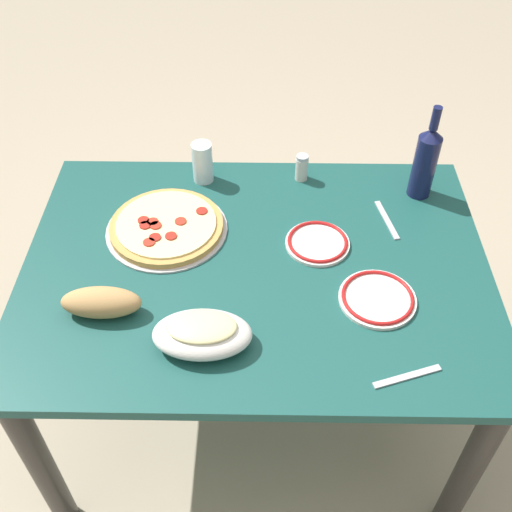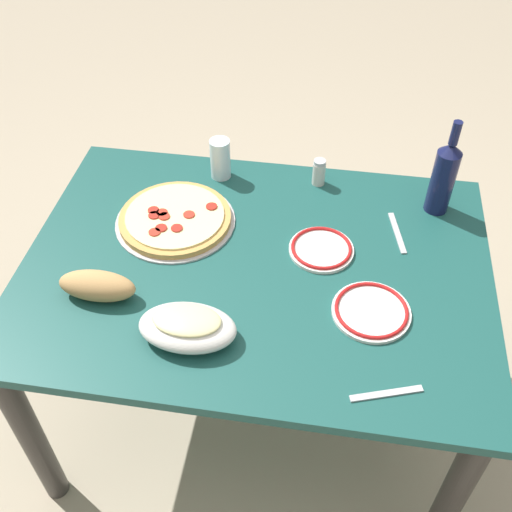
{
  "view_description": "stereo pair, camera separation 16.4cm",
  "coord_description": "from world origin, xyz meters",
  "views": [
    {
      "loc": [
        0.02,
        -1.16,
        1.9
      ],
      "look_at": [
        0.0,
        0.0,
        0.74
      ],
      "focal_mm": 42.67,
      "sensor_mm": 36.0,
      "label": 1
    },
    {
      "loc": [
        0.18,
        -1.15,
        1.9
      ],
      "look_at": [
        0.0,
        0.0,
        0.74
      ],
      "focal_mm": 42.67,
      "sensor_mm": 36.0,
      "label": 2
    }
  ],
  "objects": [
    {
      "name": "ground_plane",
      "position": [
        0.0,
        0.0,
        0.0
      ],
      "size": [
        8.0,
        8.0,
        0.0
      ],
      "primitive_type": "plane",
      "color": "tan",
      "rests_on": "ground"
    },
    {
      "name": "dining_table",
      "position": [
        0.0,
        0.0,
        0.6
      ],
      "size": [
        1.28,
        0.93,
        0.71
      ],
      "color": "#194C47",
      "rests_on": "ground"
    },
    {
      "name": "fork_right",
      "position": [
        0.35,
        -0.36,
        0.72
      ],
      "size": [
        0.17,
        0.07,
        0.0
      ],
      "primitive_type": "cube",
      "rotation": [
        0.0,
        0.0,
        3.46
      ],
      "color": "#B7B7BC",
      "rests_on": "dining_table"
    },
    {
      "name": "side_plate_near",
      "position": [
        0.31,
        -0.13,
        0.72
      ],
      "size": [
        0.2,
        0.2,
        0.02
      ],
      "color": "white",
      "rests_on": "dining_table"
    },
    {
      "name": "baked_pasta_dish",
      "position": [
        -0.12,
        -0.27,
        0.75
      ],
      "size": [
        0.24,
        0.15,
        0.08
      ],
      "color": "white",
      "rests_on": "dining_table"
    },
    {
      "name": "spice_shaker",
      "position": [
        0.14,
        0.38,
        0.76
      ],
      "size": [
        0.04,
        0.04,
        0.09
      ],
      "color": "silver",
      "rests_on": "dining_table"
    },
    {
      "name": "water_glass",
      "position": [
        -0.17,
        0.37,
        0.78
      ],
      "size": [
        0.06,
        0.06,
        0.13
      ],
      "primitive_type": "cylinder",
      "color": "silver",
      "rests_on": "dining_table"
    },
    {
      "name": "side_plate_far",
      "position": [
        0.17,
        0.08,
        0.72
      ],
      "size": [
        0.18,
        0.18,
        0.02
      ],
      "color": "white",
      "rests_on": "dining_table"
    },
    {
      "name": "fork_left",
      "position": [
        0.38,
        0.18,
        0.72
      ],
      "size": [
        0.05,
        0.17,
        0.0
      ],
      "primitive_type": "cube",
      "rotation": [
        0.0,
        0.0,
        1.79
      ],
      "color": "#B7B7BC",
      "rests_on": "dining_table"
    },
    {
      "name": "pepperoni_pizza",
      "position": [
        -0.26,
        0.13,
        0.73
      ],
      "size": [
        0.35,
        0.35,
        0.03
      ],
      "color": "#B7B7BC",
      "rests_on": "dining_table"
    },
    {
      "name": "bread_loaf",
      "position": [
        -0.38,
        -0.18,
        0.75
      ],
      "size": [
        0.2,
        0.09,
        0.08
      ],
      "primitive_type": "ellipsoid",
      "color": "tan",
      "rests_on": "dining_table"
    },
    {
      "name": "wine_bottle",
      "position": [
        0.5,
        0.31,
        0.84
      ],
      "size": [
        0.07,
        0.07,
        0.3
      ],
      "color": "#141942",
      "rests_on": "dining_table"
    }
  ]
}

